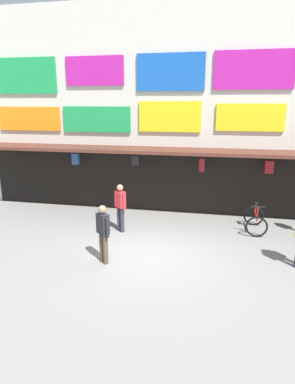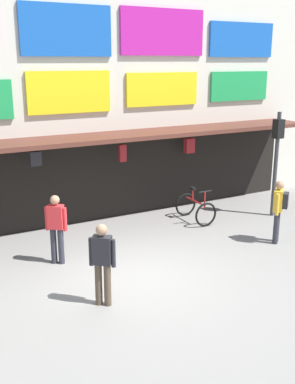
{
  "view_description": "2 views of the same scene",
  "coord_description": "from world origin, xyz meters",
  "px_view_note": "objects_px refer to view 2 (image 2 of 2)",
  "views": [
    {
      "loc": [
        1.71,
        -8.75,
        4.35
      ],
      "look_at": [
        -0.25,
        0.88,
        1.65
      ],
      "focal_mm": 30.6,
      "sensor_mm": 36.0,
      "label": 1
    },
    {
      "loc": [
        -4.3,
        -8.45,
        4.65
      ],
      "look_at": [
        0.65,
        0.67,
        1.7
      ],
      "focal_mm": 43.41,
      "sensor_mm": 36.0,
      "label": 2
    }
  ],
  "objects_px": {
    "bicycle_parked": "(196,208)",
    "pedestrian_in_white": "(102,260)",
    "pedestrian_in_blue": "(279,207)",
    "pedestrian_in_red": "(56,226)",
    "traffic_light_far": "(277,147)"
  },
  "relations": [
    {
      "from": "bicycle_parked",
      "to": "pedestrian_in_white",
      "type": "relative_size",
      "value": 0.7
    },
    {
      "from": "pedestrian_in_white",
      "to": "bicycle_parked",
      "type": "bearing_deg",
      "value": 36.64
    },
    {
      "from": "pedestrian_in_blue",
      "to": "pedestrian_in_red",
      "type": "distance_m",
      "value": 5.7
    },
    {
      "from": "traffic_light_far",
      "to": "pedestrian_in_white",
      "type": "bearing_deg",
      "value": -159.25
    },
    {
      "from": "traffic_light_far",
      "to": "pedestrian_in_white",
      "type": "distance_m",
      "value": 7.36
    },
    {
      "from": "bicycle_parked",
      "to": "pedestrian_in_red",
      "type": "relative_size",
      "value": 0.7
    },
    {
      "from": "pedestrian_in_blue",
      "to": "bicycle_parked",
      "type": "bearing_deg",
      "value": 110.55
    },
    {
      "from": "bicycle_parked",
      "to": "pedestrian_in_white",
      "type": "bearing_deg",
      "value": -143.36
    },
    {
      "from": "pedestrian_in_blue",
      "to": "traffic_light_far",
      "type": "bearing_deg",
      "value": 50.0
    },
    {
      "from": "pedestrian_in_blue",
      "to": "pedestrian_in_white",
      "type": "distance_m",
      "value": 5.38
    },
    {
      "from": "pedestrian_in_blue",
      "to": "pedestrian_in_white",
      "type": "bearing_deg",
      "value": -171.28
    },
    {
      "from": "traffic_light_far",
      "to": "pedestrian_in_blue",
      "type": "xyz_separation_m",
      "value": [
        -1.48,
        -1.76,
        -1.16
      ]
    },
    {
      "from": "pedestrian_in_white",
      "to": "pedestrian_in_red",
      "type": "distance_m",
      "value": 2.32
    },
    {
      "from": "bicycle_parked",
      "to": "pedestrian_in_blue",
      "type": "relative_size",
      "value": 0.7
    },
    {
      "from": "pedestrian_in_blue",
      "to": "pedestrian_in_white",
      "type": "height_order",
      "value": "same"
    }
  ]
}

